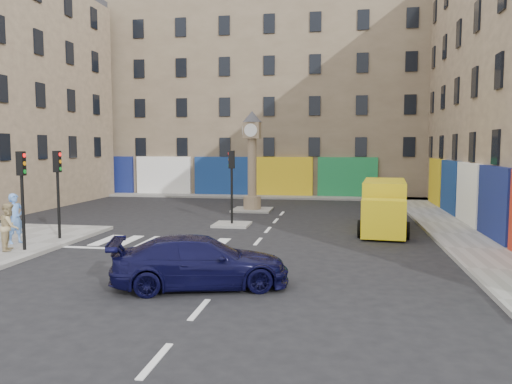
% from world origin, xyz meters
% --- Properties ---
extents(ground, '(120.00, 120.00, 0.00)m').
position_xyz_m(ground, '(0.00, 0.00, 0.00)').
color(ground, black).
rests_on(ground, ground).
extents(sidewalk_right, '(2.60, 30.00, 0.15)m').
position_xyz_m(sidewalk_right, '(8.70, 10.00, 0.07)').
color(sidewalk_right, gray).
rests_on(sidewalk_right, ground).
extents(sidewalk_far, '(32.00, 2.40, 0.15)m').
position_xyz_m(sidewalk_far, '(-4.00, 22.20, 0.07)').
color(sidewalk_far, gray).
rests_on(sidewalk_far, ground).
extents(island_near, '(1.80, 1.80, 0.12)m').
position_xyz_m(island_near, '(-2.00, 8.00, 0.06)').
color(island_near, gray).
rests_on(island_near, ground).
extents(island_far, '(2.40, 2.40, 0.12)m').
position_xyz_m(island_far, '(-2.00, 14.00, 0.06)').
color(island_far, gray).
rests_on(island_far, ground).
extents(building_far, '(32.00, 10.00, 17.00)m').
position_xyz_m(building_far, '(-4.00, 28.00, 8.50)').
color(building_far, '#806F55').
rests_on(building_far, ground).
extents(traffic_light_left_near, '(0.28, 0.22, 3.70)m').
position_xyz_m(traffic_light_left_near, '(-8.30, 0.20, 2.62)').
color(traffic_light_left_near, black).
rests_on(traffic_light_left_near, sidewalk_left).
extents(traffic_light_left_far, '(0.28, 0.22, 3.70)m').
position_xyz_m(traffic_light_left_far, '(-8.30, 2.60, 2.62)').
color(traffic_light_left_far, black).
rests_on(traffic_light_left_far, sidewalk_left).
extents(traffic_light_island, '(0.28, 0.22, 3.70)m').
position_xyz_m(traffic_light_island, '(-2.00, 8.00, 2.59)').
color(traffic_light_island, black).
rests_on(traffic_light_island, island_near).
extents(clock_pillar, '(1.20, 1.20, 6.10)m').
position_xyz_m(clock_pillar, '(-2.00, 14.00, 3.55)').
color(clock_pillar, tan).
rests_on(clock_pillar, island_far).
extents(navy_sedan, '(5.43, 3.43, 1.47)m').
position_xyz_m(navy_sedan, '(-0.52, -3.04, 0.73)').
color(navy_sedan, black).
rests_on(navy_sedan, ground).
extents(yellow_van, '(2.66, 6.61, 2.35)m').
position_xyz_m(yellow_van, '(5.53, 8.09, 1.17)').
color(yellow_van, yellow).
rests_on(yellow_van, ground).
extents(pedestrian_blue, '(0.77, 0.87, 2.01)m').
position_xyz_m(pedestrian_blue, '(-9.44, 1.32, 1.15)').
color(pedestrian_blue, '#6192DF').
rests_on(pedestrian_blue, sidewalk_left).
extents(pedestrian_tan, '(0.99, 1.08, 1.78)m').
position_xyz_m(pedestrian_tan, '(-8.78, 0.05, 1.04)').
color(pedestrian_tan, tan).
rests_on(pedestrian_tan, sidewalk_left).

